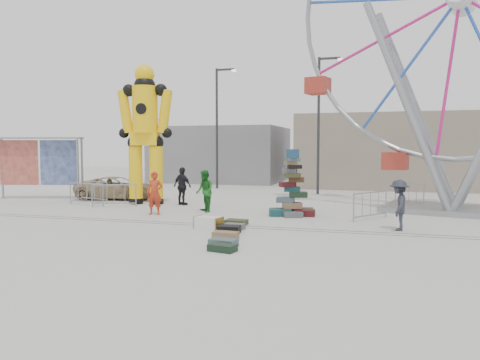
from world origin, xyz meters
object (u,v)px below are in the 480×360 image
(barricade_dummy_b, at_px, (86,194))
(pedestrian_black, at_px, (182,186))
(pedestrian_red, at_px, (155,193))
(pedestrian_grey, at_px, (399,205))
(ferris_wheel, at_px, (460,25))
(steamer_trunk, at_px, (209,223))
(banner_scaffold, at_px, (39,153))
(barricade_dummy_a, at_px, (94,191))
(barricade_wheel_back, at_px, (409,194))
(pedestrian_green, at_px, (205,191))
(crash_test_dummy, at_px, (145,129))
(lamp_post_right, at_px, (320,118))
(barricade_wheel_front, at_px, (370,206))
(parked_suv, at_px, (117,188))
(lamp_post_left, at_px, (218,122))
(barricade_dummy_c, at_px, (114,195))
(suitcase_tower, at_px, (292,197))

(barricade_dummy_b, relative_size, pedestrian_black, 1.09)
(pedestrian_red, bearing_deg, pedestrian_grey, -18.79)
(ferris_wheel, xyz_separation_m, steamer_trunk, (-8.62, -6.85, -7.65))
(pedestrian_red, bearing_deg, banner_scaffold, 145.04)
(ferris_wheel, relative_size, barricade_dummy_a, 7.99)
(barricade_dummy_a, height_order, barricade_wheel_back, same)
(steamer_trunk, relative_size, pedestrian_green, 0.50)
(pedestrian_green, bearing_deg, banner_scaffold, -140.98)
(steamer_trunk, bearing_deg, barricade_wheel_back, 64.91)
(pedestrian_red, bearing_deg, steamer_trunk, -50.88)
(crash_test_dummy, xyz_separation_m, steamer_trunk, (5.39, -5.84, -3.46))
(crash_test_dummy, relative_size, ferris_wheel, 0.44)
(barricade_dummy_b, bearing_deg, banner_scaffold, 166.08)
(crash_test_dummy, height_order, pedestrian_green, crash_test_dummy)
(ferris_wheel, bearing_deg, lamp_post_right, 150.46)
(barricade_wheel_front, bearing_deg, barricade_dummy_b, 121.76)
(barricade_wheel_front, xyz_separation_m, pedestrian_red, (-8.54, -1.07, 0.34))
(barricade_wheel_back, relative_size, parked_suv, 0.46)
(lamp_post_right, height_order, barricade_dummy_a, lamp_post_right)
(lamp_post_left, xyz_separation_m, pedestrian_grey, (10.97, -13.42, -3.63))
(crash_test_dummy, xyz_separation_m, barricade_dummy_a, (-2.93, -0.02, -3.12))
(pedestrian_black, distance_m, pedestrian_grey, 10.60)
(steamer_trunk, height_order, pedestrian_green, pedestrian_green)
(lamp_post_right, xyz_separation_m, barricade_dummy_c, (-8.44, -8.70, -3.93))
(ferris_wheel, bearing_deg, pedestrian_black, -161.38)
(ferris_wheel, xyz_separation_m, pedestrian_grey, (-2.46, -5.27, -7.01))
(ferris_wheel, relative_size, pedestrian_green, 8.85)
(barricade_dummy_b, relative_size, barricade_wheel_back, 1.00)
(barricade_dummy_b, xyz_separation_m, pedestrian_green, (6.30, -0.66, 0.35))
(crash_test_dummy, xyz_separation_m, pedestrian_green, (3.76, -1.88, -2.77))
(barricade_wheel_front, height_order, pedestrian_grey, pedestrian_grey)
(suitcase_tower, bearing_deg, ferris_wheel, 10.35)
(lamp_post_right, xyz_separation_m, barricade_dummy_a, (-10.52, -7.18, -3.93))
(barricade_dummy_a, xyz_separation_m, pedestrian_red, (5.01, -3.20, 0.34))
(barricade_dummy_b, height_order, barricade_dummy_c, same)
(lamp_post_left, distance_m, barricade_wheel_back, 13.81)
(pedestrian_red, bearing_deg, lamp_post_left, 84.33)
(suitcase_tower, relative_size, pedestrian_black, 1.48)
(lamp_post_right, bearing_deg, ferris_wheel, -43.74)
(barricade_dummy_a, bearing_deg, ferris_wheel, 21.47)
(banner_scaffold, distance_m, barricade_wheel_back, 19.09)
(barricade_dummy_a, relative_size, pedestrian_grey, 1.17)
(steamer_trunk, relative_size, barricade_dummy_c, 0.45)
(lamp_post_right, height_order, crash_test_dummy, lamp_post_right)
(crash_test_dummy, height_order, barricade_dummy_a, crash_test_dummy)
(pedestrian_red, bearing_deg, barricade_wheel_back, 18.88)
(lamp_post_left, distance_m, barricade_wheel_front, 15.62)
(barricade_wheel_back, relative_size, pedestrian_black, 1.09)
(suitcase_tower, xyz_separation_m, pedestrian_grey, (4.03, -2.47, 0.10))
(barricade_dummy_a, bearing_deg, barricade_dummy_b, -54.14)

